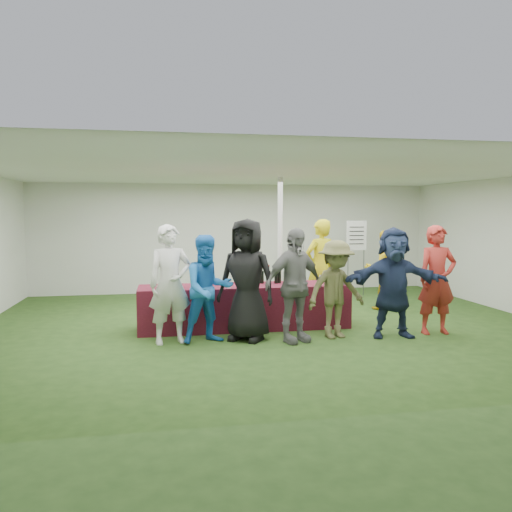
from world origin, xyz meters
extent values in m
plane|color=#284719|center=(0.00, 0.00, 0.00)|extent=(60.00, 60.00, 0.00)
plane|color=white|center=(0.00, 4.00, 1.35)|extent=(10.00, 0.00, 10.00)
plane|color=white|center=(0.00, -4.00, 1.35)|extent=(10.00, 0.00, 10.00)
plane|color=white|center=(0.00, 0.00, 2.70)|extent=(10.00, 10.00, 0.00)
cylinder|color=silver|center=(0.50, 1.20, 1.35)|extent=(0.10, 0.10, 2.70)
cube|color=maroon|center=(-0.42, -0.08, 0.38)|extent=(3.60, 0.80, 0.75)
cylinder|color=black|center=(-0.09, 0.07, 0.86)|extent=(0.07, 0.07, 0.22)
cylinder|color=black|center=(-0.09, 0.07, 1.01)|extent=(0.03, 0.03, 0.08)
cylinder|color=maroon|center=(-0.09, 0.07, 1.06)|extent=(0.03, 0.03, 0.02)
cylinder|color=black|center=(0.04, 0.08, 0.86)|extent=(0.07, 0.07, 0.22)
cylinder|color=black|center=(0.04, 0.08, 1.01)|extent=(0.03, 0.03, 0.08)
cylinder|color=maroon|center=(0.04, 0.08, 1.06)|extent=(0.03, 0.03, 0.02)
cylinder|color=black|center=(0.16, 0.02, 0.86)|extent=(0.07, 0.07, 0.22)
cylinder|color=black|center=(0.16, 0.02, 1.01)|extent=(0.03, 0.03, 0.08)
cylinder|color=maroon|center=(0.16, 0.02, 1.06)|extent=(0.03, 0.03, 0.02)
cylinder|color=black|center=(0.22, 0.06, 0.86)|extent=(0.07, 0.07, 0.22)
cylinder|color=black|center=(0.22, 0.06, 1.01)|extent=(0.03, 0.03, 0.08)
cylinder|color=maroon|center=(0.22, 0.06, 1.06)|extent=(0.03, 0.03, 0.02)
cylinder|color=black|center=(0.39, 0.03, 0.86)|extent=(0.07, 0.07, 0.22)
cylinder|color=black|center=(0.39, 0.03, 1.01)|extent=(0.03, 0.03, 0.08)
cylinder|color=maroon|center=(0.39, 0.03, 1.06)|extent=(0.03, 0.03, 0.02)
cylinder|color=silver|center=(-1.84, -0.35, 0.75)|extent=(0.06, 0.06, 0.00)
cylinder|color=silver|center=(-1.84, -0.35, 0.79)|extent=(0.01, 0.01, 0.07)
cylinder|color=silver|center=(-1.84, -0.35, 0.87)|extent=(0.06, 0.06, 0.08)
cylinder|color=#430707|center=(-1.84, -0.35, 0.84)|extent=(0.05, 0.05, 0.02)
cylinder|color=silver|center=(-1.55, -0.37, 0.75)|extent=(0.06, 0.06, 0.00)
cylinder|color=silver|center=(-1.55, -0.37, 0.79)|extent=(0.01, 0.01, 0.07)
cylinder|color=silver|center=(-1.55, -0.37, 0.87)|extent=(0.06, 0.06, 0.08)
cylinder|color=#430707|center=(-1.55, -0.37, 0.84)|extent=(0.05, 0.05, 0.02)
cylinder|color=silver|center=(-1.20, -0.31, 0.75)|extent=(0.06, 0.06, 0.00)
cylinder|color=silver|center=(-1.20, -0.31, 0.79)|extent=(0.01, 0.01, 0.07)
cylinder|color=silver|center=(-1.20, -0.31, 0.87)|extent=(0.06, 0.06, 0.08)
cylinder|color=#430707|center=(-1.20, -0.31, 0.84)|extent=(0.05, 0.05, 0.02)
cylinder|color=silver|center=(-0.73, -0.37, 0.75)|extent=(0.06, 0.06, 0.00)
cylinder|color=silver|center=(-0.73, -0.37, 0.79)|extent=(0.01, 0.01, 0.07)
cylinder|color=silver|center=(-0.73, -0.37, 0.87)|extent=(0.06, 0.06, 0.08)
cylinder|color=silver|center=(0.89, -0.27, 0.75)|extent=(0.06, 0.06, 0.00)
cylinder|color=silver|center=(0.89, -0.27, 0.79)|extent=(0.01, 0.01, 0.07)
cylinder|color=silver|center=(0.89, -0.27, 0.87)|extent=(0.06, 0.06, 0.08)
cylinder|color=silver|center=(-0.30, 0.00, 0.85)|extent=(0.07, 0.07, 0.20)
cylinder|color=silver|center=(-0.30, 0.00, 0.96)|extent=(0.03, 0.03, 0.03)
cube|color=white|center=(1.17, -0.03, 0.77)|extent=(0.25, 0.18, 0.03)
cylinder|color=slate|center=(1.20, -0.30, 0.84)|extent=(0.23, 0.23, 0.18)
cylinder|color=slate|center=(2.54, 2.80, 0.55)|extent=(0.02, 0.02, 1.10)
cylinder|color=slate|center=(2.94, 2.80, 0.55)|extent=(0.02, 0.02, 1.10)
cube|color=white|center=(2.74, 2.80, 1.45)|extent=(0.50, 0.02, 0.70)
cube|color=black|center=(2.74, 2.78, 1.65)|extent=(0.36, 0.01, 0.02)
cube|color=black|center=(2.74, 2.78, 1.55)|extent=(0.36, 0.01, 0.02)
cube|color=black|center=(2.74, 2.78, 1.45)|extent=(0.36, 0.01, 0.02)
cube|color=black|center=(2.74, 2.78, 1.35)|extent=(0.36, 0.01, 0.02)
cube|color=black|center=(2.74, 2.78, 1.25)|extent=(0.36, 0.01, 0.02)
imported|color=gold|center=(1.22, 0.82, 0.93)|extent=(0.80, 0.67, 1.87)
imported|color=gold|center=(2.66, 1.07, 0.82)|extent=(0.85, 0.69, 1.63)
imported|color=silver|center=(-1.69, -0.86, 0.91)|extent=(0.75, 0.58, 1.82)
imported|color=blue|center=(-1.12, -0.94, 0.83)|extent=(0.94, 0.81, 1.66)
imported|color=black|center=(-0.51, -0.87, 0.95)|extent=(1.11, 1.00, 1.90)
imported|color=slate|center=(0.19, -1.13, 0.88)|extent=(1.12, 0.77, 1.77)
imported|color=brown|center=(0.90, -1.01, 0.78)|extent=(1.12, 0.81, 1.56)
imported|color=#1C2847|center=(1.83, -1.12, 0.88)|extent=(1.69, 0.73, 1.77)
imported|color=#AB2922|center=(2.63, -1.03, 0.89)|extent=(0.67, 0.45, 1.79)
camera|label=1|loc=(-1.74, -8.49, 2.00)|focal=35.00mm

